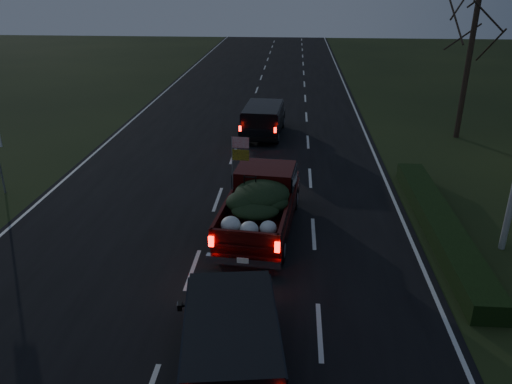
# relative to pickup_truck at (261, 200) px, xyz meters

# --- Properties ---
(ground) EXTENTS (120.00, 120.00, 0.00)m
(ground) POSITION_rel_pickup_truck_xyz_m (-1.81, -2.72, -1.07)
(ground) COLOR black
(ground) RESTS_ON ground
(road_asphalt) EXTENTS (14.00, 120.00, 0.02)m
(road_asphalt) POSITION_rel_pickup_truck_xyz_m (-1.81, -2.72, -1.06)
(road_asphalt) COLOR black
(road_asphalt) RESTS_ON ground
(hedge_row) EXTENTS (1.00, 10.00, 0.60)m
(hedge_row) POSITION_rel_pickup_truck_xyz_m (5.99, 0.28, -0.77)
(hedge_row) COLOR black
(hedge_row) RESTS_ON ground
(bare_tree_far) EXTENTS (3.60, 3.60, 7.00)m
(bare_tree_far) POSITION_rel_pickup_truck_xyz_m (9.69, 11.28, 4.15)
(bare_tree_far) COLOR black
(bare_tree_far) RESTS_ON ground
(pickup_truck) EXTENTS (2.61, 5.65, 2.87)m
(pickup_truck) POSITION_rel_pickup_truck_xyz_m (0.00, 0.00, 0.00)
(pickup_truck) COLOR #3A0908
(pickup_truck) RESTS_ON ground
(lead_suv) EXTENTS (2.23, 4.77, 1.34)m
(lead_suv) POSITION_rel_pickup_truck_xyz_m (-0.61, 10.82, -0.06)
(lead_suv) COLOR black
(lead_suv) RESTS_ON ground
(rear_suv) EXTENTS (2.59, 4.86, 1.33)m
(rear_suv) POSITION_rel_pickup_truck_xyz_m (-0.14, -6.86, -0.07)
(rear_suv) COLOR black
(rear_suv) RESTS_ON ground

